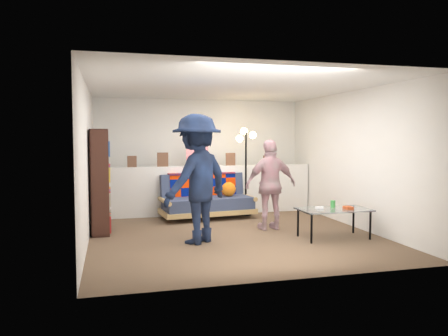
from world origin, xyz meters
The scene contains 10 objects.
ground centered at (0.00, 0.00, 0.00)m, with size 5.00×5.00×0.00m, color brown.
room_shell centered at (0.00, 0.47, 1.67)m, with size 4.60×5.05×2.45m.
half_wall_ledge centered at (0.00, 1.80, 0.50)m, with size 4.45×0.15×1.00m, color silver.
ledge_decor centered at (-0.23, 1.78, 1.18)m, with size 2.97×0.02×0.45m.
futon_sofa centered at (-0.08, 1.42, 0.36)m, with size 1.88×1.04×0.77m.
bookshelf centered at (-2.08, 0.59, 0.80)m, with size 0.29×0.86×1.71m.
coffee_table centered at (1.48, -0.79, 0.43)m, with size 1.10×0.61×0.57m.
floor_lamp centered at (0.76, 1.55, 1.26)m, with size 0.41×0.33×1.78m.
person_left centered at (-0.66, -0.54, 0.96)m, with size 1.24×0.71×1.92m, color black.
person_right centered at (0.74, 0.07, 0.77)m, with size 0.91×0.38×1.55m, color pink.
Camera 1 is at (-1.91, -6.91, 1.58)m, focal length 35.00 mm.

